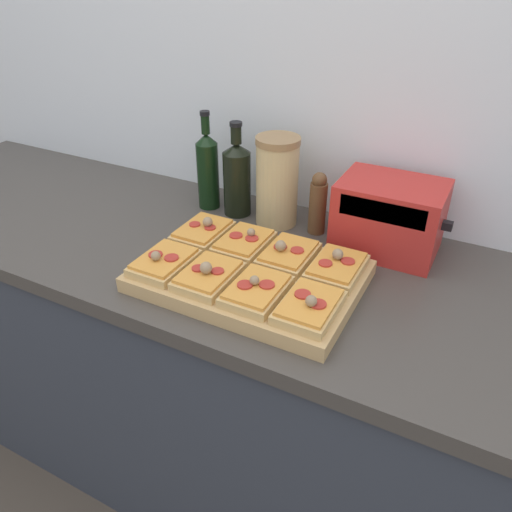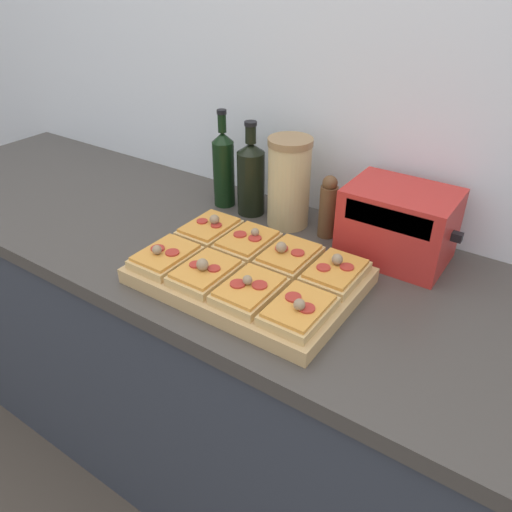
# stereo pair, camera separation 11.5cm
# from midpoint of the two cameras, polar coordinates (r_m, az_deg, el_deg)

# --- Properties ---
(wall_back) EXTENTS (6.00, 0.06, 2.50)m
(wall_back) POSITION_cam_midpoint_polar(r_m,az_deg,el_deg) (1.41, 4.89, 18.99)
(wall_back) COLOR silver
(wall_back) RESTS_ON ground_plane
(kitchen_counter) EXTENTS (2.63, 0.67, 0.90)m
(kitchen_counter) POSITION_cam_midpoint_polar(r_m,az_deg,el_deg) (1.53, -1.96, -14.63)
(kitchen_counter) COLOR #333842
(kitchen_counter) RESTS_ON ground_plane
(cutting_board) EXTENTS (0.50, 0.34, 0.04)m
(cutting_board) POSITION_cam_midpoint_polar(r_m,az_deg,el_deg) (1.15, -3.56, -2.39)
(cutting_board) COLOR tan
(cutting_board) RESTS_ON kitchen_counter
(pizza_slice_back_left) EXTENTS (0.11, 0.15, 0.05)m
(pizza_slice_back_left) POSITION_cam_midpoint_polar(r_m,az_deg,el_deg) (1.28, -8.66, 2.75)
(pizza_slice_back_left) COLOR tan
(pizza_slice_back_left) RESTS_ON cutting_board
(pizza_slice_back_midleft) EXTENTS (0.11, 0.15, 0.05)m
(pizza_slice_back_midleft) POSITION_cam_midpoint_polar(r_m,az_deg,el_deg) (1.22, -4.06, 1.50)
(pizza_slice_back_midleft) COLOR tan
(pizza_slice_back_midleft) RESTS_ON cutting_board
(pizza_slice_back_midright) EXTENTS (0.11, 0.15, 0.05)m
(pizza_slice_back_midright) POSITION_cam_midpoint_polar(r_m,az_deg,el_deg) (1.17, 0.91, 0.15)
(pizza_slice_back_midright) COLOR tan
(pizza_slice_back_midright) RESTS_ON cutting_board
(pizza_slice_back_right) EXTENTS (0.11, 0.15, 0.05)m
(pizza_slice_back_right) POSITION_cam_midpoint_polar(r_m,az_deg,el_deg) (1.13, 6.37, -1.32)
(pizza_slice_back_right) COLOR tan
(pizza_slice_back_right) RESTS_ON cutting_board
(pizza_slice_front_left) EXTENTS (0.11, 0.15, 0.05)m
(pizza_slice_front_left) POSITION_cam_midpoint_polar(r_m,az_deg,el_deg) (1.17, -13.24, -0.73)
(pizza_slice_front_left) COLOR tan
(pizza_slice_front_left) RESTS_ON cutting_board
(pizza_slice_front_midleft) EXTENTS (0.11, 0.15, 0.05)m
(pizza_slice_front_midleft) POSITION_cam_midpoint_polar(r_m,az_deg,el_deg) (1.11, -8.44, -2.27)
(pizza_slice_front_midleft) COLOR tan
(pizza_slice_front_midleft) RESTS_ON cutting_board
(pizza_slice_front_midright) EXTENTS (0.11, 0.15, 0.05)m
(pizza_slice_front_midright) POSITION_cam_midpoint_polar(r_m,az_deg,el_deg) (1.05, -3.07, -4.00)
(pizza_slice_front_midright) COLOR tan
(pizza_slice_front_midright) RESTS_ON cutting_board
(pizza_slice_front_right) EXTENTS (0.11, 0.15, 0.05)m
(pizza_slice_front_right) POSITION_cam_midpoint_polar(r_m,az_deg,el_deg) (1.01, 2.86, -5.85)
(pizza_slice_front_right) COLOR tan
(pizza_slice_front_right) RESTS_ON cutting_board
(olive_oil_bottle) EXTENTS (0.06, 0.06, 0.29)m
(olive_oil_bottle) POSITION_cam_midpoint_polar(r_m,az_deg,el_deg) (1.47, -7.81, 9.73)
(olive_oil_bottle) COLOR black
(olive_oil_bottle) RESTS_ON kitchen_counter
(wine_bottle) EXTENTS (0.08, 0.08, 0.27)m
(wine_bottle) POSITION_cam_midpoint_polar(r_m,az_deg,el_deg) (1.43, -4.53, 8.87)
(wine_bottle) COLOR black
(wine_bottle) RESTS_ON kitchen_counter
(grain_jar_tall) EXTENTS (0.12, 0.12, 0.25)m
(grain_jar_tall) POSITION_cam_midpoint_polar(r_m,az_deg,el_deg) (1.36, -0.01, 8.47)
(grain_jar_tall) COLOR tan
(grain_jar_tall) RESTS_ON kitchen_counter
(pepper_mill) EXTENTS (0.05, 0.05, 0.17)m
(pepper_mill) POSITION_cam_midpoint_polar(r_m,az_deg,el_deg) (1.33, 4.63, 5.92)
(pepper_mill) COLOR brown
(pepper_mill) RESTS_ON kitchen_counter
(toaster_oven) EXTENTS (0.28, 0.18, 0.18)m
(toaster_oven) POSITION_cam_midpoint_polar(r_m,az_deg,el_deg) (1.28, 12.50, 4.35)
(toaster_oven) COLOR red
(toaster_oven) RESTS_ON kitchen_counter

